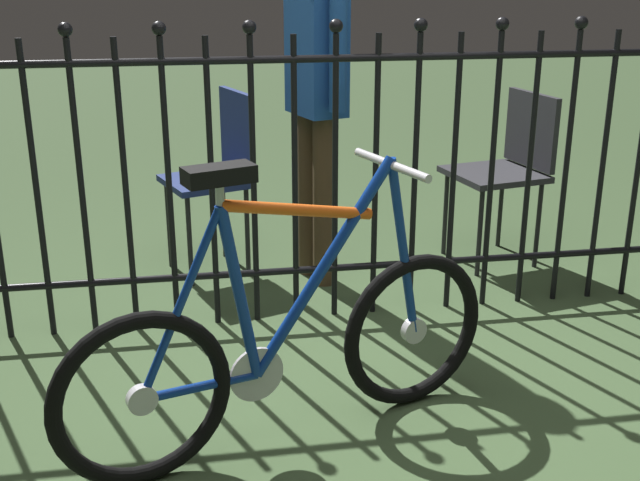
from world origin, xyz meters
The scene contains 6 objects.
ground_plane centered at (0.00, 0.00, 0.00)m, with size 20.00×20.00×0.00m, color #3F5734.
iron_fence centered at (-0.08, 0.81, 0.67)m, with size 3.49×0.07×1.33m.
bicycle centered at (-0.32, -0.12, 0.33)m, with size 1.44×0.58×0.94m.
chair_navy centered at (-0.45, 1.46, 0.54)m, with size 0.48×0.47×0.89m.
chair_charcoal centered at (1.00, 1.35, 0.53)m, with size 0.50×0.50×0.86m.
person_visitor centered at (-0.01, 1.25, 0.96)m, with size 0.26×0.46×1.61m.
Camera 1 is at (-0.60, -2.37, 1.48)m, focal length 44.85 mm.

